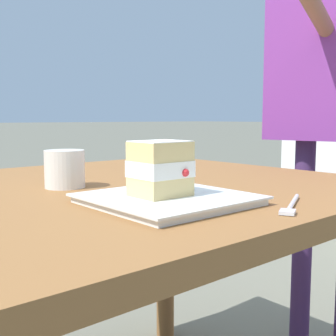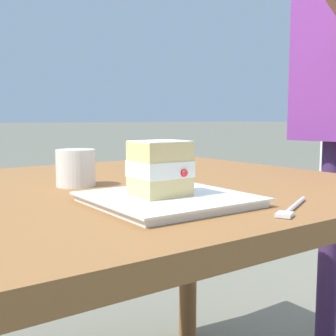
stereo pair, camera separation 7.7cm
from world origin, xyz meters
TOP-DOWN VIEW (x-y plane):
  - patio_table at (0.00, 0.00)m, footprint 1.50×0.99m
  - dessert_plate at (-0.11, 0.25)m, footprint 0.27×0.27m
  - cake_slice at (-0.10, 0.25)m, footprint 0.10×0.09m
  - dessert_fork at (-0.25, 0.42)m, footprint 0.16×0.09m
  - coffee_cup at (-0.06, -0.04)m, footprint 0.09×0.09m

SIDE VIEW (x-z plane):
  - patio_table at x=0.00m, z-range 0.27..0.99m
  - dessert_fork at x=-0.25m, z-range 0.72..0.72m
  - dessert_plate at x=-0.11m, z-range 0.72..0.73m
  - coffee_cup at x=-0.06m, z-range 0.72..0.80m
  - cake_slice at x=-0.10m, z-range 0.73..0.83m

